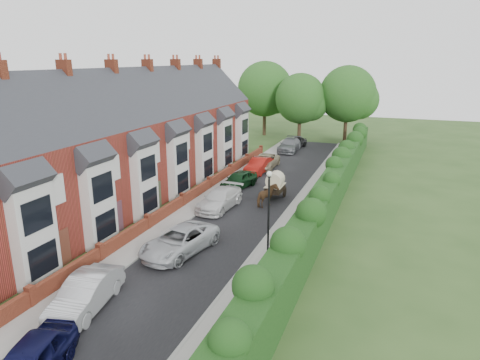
# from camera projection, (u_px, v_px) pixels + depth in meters

# --- Properties ---
(ground) EXTENTS (140.00, 140.00, 0.00)m
(ground) POSITION_uv_depth(u_px,v_px,m) (184.00, 277.00, 22.63)
(ground) COLOR #2D4C1E
(ground) RESTS_ON ground
(road) EXTENTS (6.00, 58.00, 0.02)m
(road) POSITION_uv_depth(u_px,v_px,m) (245.00, 210.00, 32.71)
(road) COLOR black
(road) RESTS_ON ground
(pavement_hedge_side) EXTENTS (2.20, 58.00, 0.12)m
(pavement_hedge_side) POSITION_uv_depth(u_px,v_px,m) (298.00, 216.00, 31.32)
(pavement_hedge_side) COLOR gray
(pavement_hedge_side) RESTS_ON ground
(pavement_house_side) EXTENTS (1.70, 58.00, 0.12)m
(pavement_house_side) POSITION_uv_depth(u_px,v_px,m) (200.00, 203.00, 33.99)
(pavement_house_side) COLOR gray
(pavement_house_side) RESTS_ON ground
(kerb_hedge_side) EXTENTS (0.18, 58.00, 0.13)m
(kerb_hedge_side) POSITION_uv_depth(u_px,v_px,m) (284.00, 214.00, 31.67)
(kerb_hedge_side) COLOR gray
(kerb_hedge_side) RESTS_ON ground
(kerb_house_side) EXTENTS (0.18, 58.00, 0.13)m
(kerb_house_side) POSITION_uv_depth(u_px,v_px,m) (209.00, 204.00, 33.72)
(kerb_house_side) COLOR gray
(kerb_house_side) RESTS_ON ground
(hedge) EXTENTS (2.10, 58.00, 2.85)m
(hedge) POSITION_uv_depth(u_px,v_px,m) (324.00, 198.00, 30.29)
(hedge) COLOR #123912
(hedge) RESTS_ON ground
(terrace_row) EXTENTS (9.05, 40.50, 11.50)m
(terrace_row) POSITION_uv_depth(u_px,v_px,m) (119.00, 146.00, 34.05)
(terrace_row) COLOR maroon
(terrace_row) RESTS_ON ground
(garden_wall_row) EXTENTS (0.35, 40.35, 1.10)m
(garden_wall_row) POSITION_uv_depth(u_px,v_px,m) (183.00, 201.00, 33.31)
(garden_wall_row) COLOR brown
(garden_wall_row) RESTS_ON ground
(lamppost) EXTENTS (0.32, 0.32, 5.16)m
(lamppost) POSITION_uv_depth(u_px,v_px,m) (269.00, 203.00, 24.19)
(lamppost) COLOR black
(lamppost) RESTS_ON ground
(tree_far_left) EXTENTS (7.14, 6.80, 9.29)m
(tree_far_left) POSITION_uv_depth(u_px,v_px,m) (303.00, 100.00, 58.05)
(tree_far_left) COLOR #332316
(tree_far_left) RESTS_ON ground
(tree_far_right) EXTENTS (7.98, 7.60, 10.31)m
(tree_far_right) POSITION_uv_depth(u_px,v_px,m) (350.00, 95.00, 57.66)
(tree_far_right) COLOR #332316
(tree_far_right) RESTS_ON ground
(tree_far_back) EXTENTS (8.40, 8.00, 10.82)m
(tree_far_back) POSITION_uv_depth(u_px,v_px,m) (268.00, 90.00, 62.50)
(tree_far_back) COLOR #332316
(tree_far_back) RESTS_ON ground
(car_silver_a) EXTENTS (2.45, 4.99, 1.57)m
(car_silver_a) POSITION_uv_depth(u_px,v_px,m) (86.00, 294.00, 19.59)
(car_silver_a) COLOR #ACADB1
(car_silver_a) RESTS_ON ground
(car_silver_b) EXTENTS (3.52, 5.87, 1.53)m
(car_silver_b) POSITION_uv_depth(u_px,v_px,m) (180.00, 241.00, 25.33)
(car_silver_b) COLOR #B5B8BD
(car_silver_b) RESTS_ON ground
(car_white) EXTENTS (2.44, 5.30, 1.50)m
(car_white) POSITION_uv_depth(u_px,v_px,m) (220.00, 199.00, 32.81)
(car_white) COLOR silver
(car_white) RESTS_ON ground
(car_green) EXTENTS (2.55, 4.68, 1.51)m
(car_green) POSITION_uv_depth(u_px,v_px,m) (239.00, 180.00, 38.03)
(car_green) COLOR black
(car_green) RESTS_ON ground
(car_red) EXTENTS (1.91, 4.68, 1.51)m
(car_red) POSITION_uv_depth(u_px,v_px,m) (259.00, 166.00, 43.05)
(car_red) COLOR maroon
(car_red) RESTS_ON ground
(car_beige) EXTENTS (2.51, 5.21, 1.43)m
(car_beige) POSITION_uv_depth(u_px,v_px,m) (264.00, 162.00, 44.88)
(car_beige) COLOR tan
(car_beige) RESTS_ON ground
(car_grey) EXTENTS (2.30, 5.46, 1.57)m
(car_grey) POSITION_uv_depth(u_px,v_px,m) (290.00, 145.00, 53.01)
(car_grey) COLOR slate
(car_grey) RESTS_ON ground
(car_black) EXTENTS (2.41, 4.44, 1.43)m
(car_black) POSITION_uv_depth(u_px,v_px,m) (296.00, 142.00, 54.99)
(car_black) COLOR black
(car_black) RESTS_ON ground
(horse) EXTENTS (1.51, 2.23, 1.72)m
(horse) POSITION_uv_depth(u_px,v_px,m) (267.00, 196.00, 33.18)
(horse) COLOR #4C311C
(horse) RESTS_ON ground
(horse_cart) EXTENTS (1.42, 3.13, 2.26)m
(horse_cart) POSITION_uv_depth(u_px,v_px,m) (275.00, 183.00, 35.04)
(horse_cart) COLOR black
(horse_cart) RESTS_ON ground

